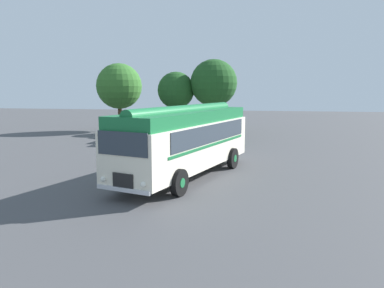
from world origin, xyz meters
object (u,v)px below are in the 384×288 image
(vintage_bus, at_px, (186,138))
(box_van, at_px, (151,124))
(car_near_left, at_px, (186,132))
(car_mid_left, at_px, (222,133))

(vintage_bus, distance_m, box_van, 13.91)
(vintage_bus, height_order, car_near_left, vintage_bus)
(car_mid_left, distance_m, box_van, 6.15)
(car_near_left, height_order, box_van, box_van)
(vintage_bus, bearing_deg, car_near_left, 101.47)
(car_mid_left, xyz_separation_m, box_van, (-6.05, 0.95, 0.52))
(car_near_left, xyz_separation_m, car_mid_left, (2.97, -0.35, 0.00))
(car_near_left, xyz_separation_m, box_van, (-3.08, 0.60, 0.52))
(vintage_bus, relative_size, box_van, 1.79)
(car_near_left, relative_size, box_van, 0.74)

